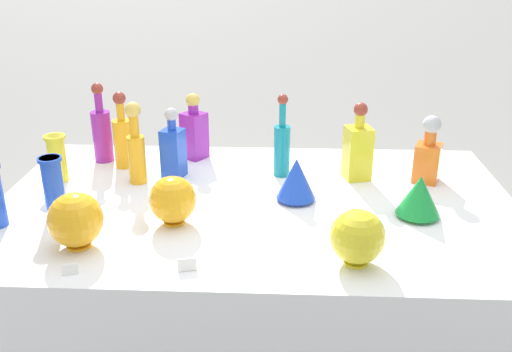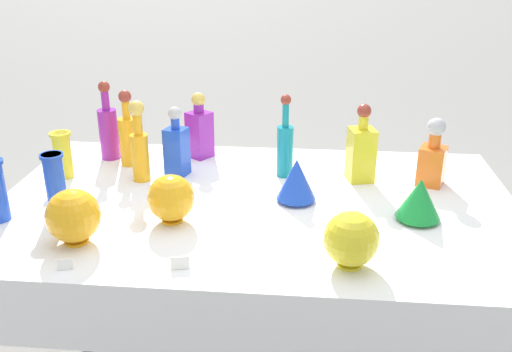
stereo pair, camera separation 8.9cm
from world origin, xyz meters
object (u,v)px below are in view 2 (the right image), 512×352
tall_bottle_0 (139,146)px  square_decanter_0 (199,130)px  round_bowl_2 (171,198)px  tall_bottle_3 (108,129)px  tall_bottle_1 (285,146)px  tall_bottle_2 (128,136)px  square_decanter_1 (177,147)px  slender_vase_1 (63,153)px  square_decanter_2 (361,151)px  square_decanter_3 (433,157)px  fluted_vase_1 (296,179)px  round_bowl_0 (351,239)px  slender_vase_0 (55,181)px  fluted_vase_0 (419,199)px  round_bowl_1 (73,216)px

tall_bottle_0 → square_decanter_0: (0.18, 0.28, -0.02)m
round_bowl_2 → tall_bottle_3: bearing=125.4°
tall_bottle_1 → tall_bottle_2: tall_bottle_1 is taller
square_decanter_1 → slender_vase_1: 0.45m
tall_bottle_2 → square_decanter_2: tall_bottle_2 is taller
square_decanter_3 → fluted_vase_1: bearing=-158.2°
square_decanter_1 → slender_vase_1: size_ratio=1.51×
slender_vase_1 → round_bowl_0: 1.24m
slender_vase_0 → fluted_vase_0: slender_vase_0 is taller
square_decanter_1 → square_decanter_3: size_ratio=1.06×
square_decanter_0 → round_bowl_0: size_ratio=1.69×
slender_vase_0 → slender_vase_1: bearing=108.7°
round_bowl_1 → round_bowl_0: bearing=-4.1°
round_bowl_2 → tall_bottle_1: bearing=50.7°
square_decanter_1 → slender_vase_0: square_decanter_1 is taller
round_bowl_2 → round_bowl_0: bearing=-21.6°
tall_bottle_3 → square_decanter_0: size_ratio=1.18×
square_decanter_3 → round_bowl_2: size_ratio=1.61×
round_bowl_0 → tall_bottle_3: bearing=141.0°
tall_bottle_2 → slender_vase_1: bearing=-143.3°
square_decanter_0 → fluted_vase_0: bearing=-32.3°
fluted_vase_1 → tall_bottle_1: bearing=102.4°
tall_bottle_2 → round_bowl_0: tall_bottle_2 is taller
slender_vase_1 → round_bowl_2: (0.52, -0.34, -0.01)m
square_decanter_3 → fluted_vase_1: square_decanter_3 is taller
tall_bottle_3 → slender_vase_1: bearing=-116.4°
round_bowl_0 → fluted_vase_0: bearing=52.1°
fluted_vase_1 → tall_bottle_2: bearing=156.7°
square_decanter_1 → fluted_vase_1: square_decanter_1 is taller
slender_vase_1 → round_bowl_1: 0.57m
tall_bottle_1 → square_decanter_0: size_ratio=1.17×
round_bowl_1 → round_bowl_2: bearing=32.4°
slender_vase_0 → fluted_vase_1: slender_vase_0 is taller
square_decanter_2 → round_bowl_1: square_decanter_2 is taller
tall_bottle_0 → fluted_vase_0: (1.03, -0.25, -0.06)m
tall_bottle_2 → slender_vase_0: (-0.12, -0.47, -0.01)m
square_decanter_0 → round_bowl_1: bearing=-107.5°
tall_bottle_3 → square_decanter_0: (0.38, 0.05, -0.01)m
slender_vase_1 → square_decanter_3: bearing=2.5°
tall_bottle_2 → square_decanter_2: 0.96m
tall_bottle_2 → round_bowl_0: size_ratio=1.88×
tall_bottle_0 → square_decanter_1: (0.13, 0.07, -0.03)m
square_decanter_3 → tall_bottle_1: bearing=176.5°
square_decanter_0 → square_decanter_2: bearing=-16.5°
tall_bottle_2 → slender_vase_1: tall_bottle_2 is taller
slender_vase_0 → square_decanter_0: bearing=55.8°
tall_bottle_3 → slender_vase_1: 0.25m
fluted_vase_1 → round_bowl_1: 0.77m
slender_vase_0 → round_bowl_0: size_ratio=1.26×
square_decanter_1 → round_bowl_1: bearing=-108.7°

